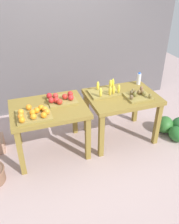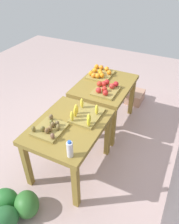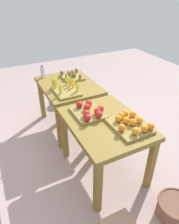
# 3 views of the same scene
# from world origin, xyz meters

# --- Properties ---
(ground_plane) EXTENTS (8.00, 8.00, 0.00)m
(ground_plane) POSITION_xyz_m (0.00, 0.00, 0.00)
(ground_plane) COLOR #B89D9B
(display_table_left) EXTENTS (1.04, 0.80, 0.77)m
(display_table_left) POSITION_xyz_m (-0.56, 0.00, 0.65)
(display_table_left) COLOR olive
(display_table_left) RESTS_ON ground_plane
(display_table_right) EXTENTS (1.04, 0.80, 0.77)m
(display_table_right) POSITION_xyz_m (0.56, 0.00, 0.65)
(display_table_right) COLOR olive
(display_table_right) RESTS_ON ground_plane
(orange_bin) EXTENTS (0.44, 0.38, 0.11)m
(orange_bin) POSITION_xyz_m (-0.77, -0.18, 0.81)
(orange_bin) COLOR olive
(orange_bin) RESTS_ON display_table_left
(apple_bin) EXTENTS (0.42, 0.36, 0.11)m
(apple_bin) POSITION_xyz_m (-0.36, 0.10, 0.81)
(apple_bin) COLOR olive
(apple_bin) RESTS_ON display_table_left
(banana_crate) EXTENTS (0.44, 0.32, 0.17)m
(banana_crate) POSITION_xyz_m (0.34, 0.12, 0.81)
(banana_crate) COLOR olive
(banana_crate) RESTS_ON display_table_right
(kiwi_bin) EXTENTS (0.36, 0.33, 0.10)m
(kiwi_bin) POSITION_xyz_m (0.75, -0.14, 0.80)
(kiwi_bin) COLOR olive
(kiwi_bin) RESTS_ON display_table_right
(water_bottle) EXTENTS (0.07, 0.07, 0.20)m
(water_bottle) POSITION_xyz_m (0.98, 0.27, 0.86)
(water_bottle) COLOR silver
(water_bottle) RESTS_ON display_table_right
(watermelon_pile) EXTENTS (0.68, 0.67, 0.28)m
(watermelon_pile) POSITION_xyz_m (1.45, -0.24, 0.13)
(watermelon_pile) COLOR #276531
(watermelon_pile) RESTS_ON ground_plane
(wicker_basket) EXTENTS (0.38, 0.38, 0.20)m
(wicker_basket) POSITION_xyz_m (-1.44, -0.35, 0.10)
(wicker_basket) COLOR brown
(wicker_basket) RESTS_ON ground_plane
(cardboard_produce_box) EXTENTS (0.40, 0.30, 0.20)m
(cardboard_produce_box) POSITION_xyz_m (-1.45, 0.30, 0.10)
(cardboard_produce_box) COLOR tan
(cardboard_produce_box) RESTS_ON ground_plane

